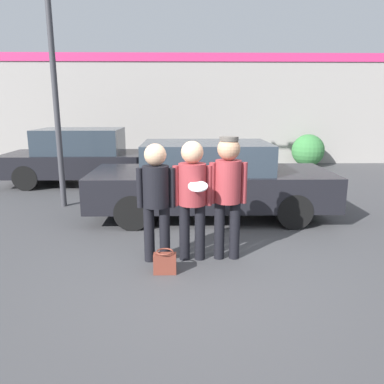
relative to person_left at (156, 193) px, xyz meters
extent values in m
plane|color=#3F3F42|center=(0.64, -0.18, -1.01)|extent=(56.00, 56.00, 0.00)
cube|color=gray|center=(0.64, 9.14, 0.99)|extent=(24.00, 0.18, 4.00)
cube|color=#CC2D6B|center=(0.64, 9.03, 2.84)|extent=(24.00, 0.04, 0.30)
cylinder|color=black|center=(-0.11, 0.00, -0.60)|extent=(0.15, 0.15, 0.81)
cylinder|color=black|center=(0.11, 0.00, -0.60)|extent=(0.15, 0.15, 0.81)
cylinder|color=black|center=(0.00, 0.00, 0.09)|extent=(0.37, 0.37, 0.57)
cylinder|color=black|center=(-0.22, 0.00, 0.07)|extent=(0.09, 0.09, 0.55)
cylinder|color=black|center=(0.22, 0.00, 0.07)|extent=(0.09, 0.09, 0.55)
sphere|color=tan|center=(0.00, 0.00, 0.53)|extent=(0.30, 0.30, 0.30)
cylinder|color=black|center=(0.39, 0.04, -0.59)|extent=(0.15, 0.15, 0.82)
cylinder|color=black|center=(0.61, 0.04, -0.59)|extent=(0.15, 0.15, 0.82)
cylinder|color=maroon|center=(0.50, 0.04, 0.11)|extent=(0.38, 0.38, 0.58)
cylinder|color=maroon|center=(0.27, 0.04, 0.09)|extent=(0.09, 0.09, 0.56)
cylinder|color=maroon|center=(0.73, 0.04, 0.09)|extent=(0.09, 0.09, 0.56)
sphere|color=tan|center=(0.50, 0.04, 0.55)|extent=(0.31, 0.31, 0.31)
cylinder|color=white|center=(0.57, -0.23, 0.14)|extent=(0.26, 0.25, 0.10)
cylinder|color=black|center=(0.89, 0.07, -0.58)|extent=(0.15, 0.15, 0.84)
cylinder|color=black|center=(1.11, 0.07, -0.58)|extent=(0.15, 0.15, 0.84)
cylinder|color=maroon|center=(1.00, 0.07, 0.14)|extent=(0.36, 0.36, 0.60)
cylinder|color=maroon|center=(0.78, 0.07, 0.12)|extent=(0.09, 0.09, 0.58)
cylinder|color=maroon|center=(1.22, 0.07, 0.12)|extent=(0.09, 0.09, 0.58)
sphere|color=tan|center=(1.00, 0.07, 0.59)|extent=(0.32, 0.32, 0.32)
cylinder|color=#4C4742|center=(1.00, 0.07, 0.73)|extent=(0.26, 0.26, 0.06)
cube|color=black|center=(0.91, 2.22, -0.41)|extent=(4.68, 1.86, 0.65)
cube|color=#28333D|center=(0.82, 2.22, 0.19)|extent=(2.43, 1.60, 0.56)
cylinder|color=black|center=(2.36, 3.06, -0.68)|extent=(0.64, 0.22, 0.64)
cylinder|color=black|center=(2.36, 1.39, -0.68)|extent=(0.64, 0.22, 0.64)
cylinder|color=black|center=(-0.54, 3.06, -0.68)|extent=(0.64, 0.22, 0.64)
cylinder|color=black|center=(-0.54, 1.39, -0.68)|extent=(0.64, 0.22, 0.64)
cube|color=black|center=(-2.40, 5.47, -0.43)|extent=(4.32, 1.86, 0.60)
cube|color=#28333D|center=(-2.49, 5.47, 0.20)|extent=(2.25, 1.60, 0.67)
cylinder|color=black|center=(-1.06, 6.30, -0.68)|extent=(0.66, 0.22, 0.66)
cylinder|color=black|center=(-1.06, 4.64, -0.68)|extent=(0.66, 0.22, 0.66)
cylinder|color=black|center=(-3.74, 6.30, -0.68)|extent=(0.66, 0.22, 0.66)
cylinder|color=black|center=(-3.74, 4.64, -0.68)|extent=(0.66, 0.22, 0.66)
cylinder|color=#38383D|center=(-2.27, 3.03, 2.31)|extent=(0.12, 0.12, 6.63)
sphere|color=#387A3D|center=(4.88, 8.37, -0.43)|extent=(1.16, 1.16, 1.16)
cube|color=brown|center=(0.13, -0.42, -0.87)|extent=(0.30, 0.14, 0.27)
torus|color=brown|center=(0.13, -0.42, -0.70)|extent=(0.23, 0.23, 0.02)
camera|label=1|loc=(0.39, -5.04, 1.18)|focal=35.00mm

